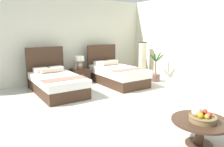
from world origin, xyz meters
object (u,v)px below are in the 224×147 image
bed_near_window (56,83)px  bed_near_corner (117,74)px  nightstand (80,76)px  loose_apple (205,111)px  vase (75,66)px  table_lamp (79,60)px  fruit_bowl (202,117)px  potted_palm (155,74)px  coffee_table (200,126)px  floor_lamp_corner (142,59)px

bed_near_window → bed_near_corner: (2.08, -0.01, 0.02)m
nightstand → loose_apple: 4.67m
bed_near_corner → vase: bed_near_corner is taller
bed_near_corner → nightstand: size_ratio=3.65×
table_lamp → fruit_bowl: 4.85m
nightstand → potted_palm: 2.64m
coffee_table → floor_lamp_corner: floor_lamp_corner is taller
bed_near_corner → coffee_table: 4.17m
vase → table_lamp: bearing=18.7°
bed_near_corner → potted_palm: size_ratio=2.04×
floor_lamp_corner → table_lamp: bearing=171.7°
floor_lamp_corner → bed_near_corner: bearing=-163.9°
fruit_bowl → vase: bearing=90.7°
loose_apple → nightstand: bearing=92.4°
coffee_table → floor_lamp_corner: size_ratio=0.66×
bed_near_window → nightstand: (1.08, 0.76, -0.05)m
fruit_bowl → nightstand: bearing=88.6°
bed_near_window → fruit_bowl: (0.96, -4.06, 0.18)m
vase → potted_palm: bearing=-25.7°
bed_near_window → fruit_bowl: bearing=-76.7°
bed_near_window → vase: (0.90, 0.72, 0.30)m
floor_lamp_corner → bed_near_window: bearing=-173.3°
nightstand → floor_lamp_corner: size_ratio=0.44×
bed_near_window → table_lamp: (1.08, 0.78, 0.48)m
loose_apple → table_lamp: bearing=92.4°
nightstand → bed_near_corner: bearing=-37.4°
vase → coffee_table: size_ratio=0.24×
coffee_table → fruit_bowl: bearing=-134.5°
nightstand → vase: (-0.18, -0.04, 0.35)m
bed_near_window → loose_apple: size_ratio=26.28×
bed_near_corner → coffee_table: bearing=-105.2°
bed_near_window → loose_apple: bearing=-71.9°
bed_near_corner → floor_lamp_corner: size_ratio=1.59×
loose_apple → potted_palm: (2.13, 3.41, -0.18)m
potted_palm → loose_apple: bearing=-122.0°
floor_lamp_corner → potted_palm: 1.00m
potted_palm → floor_lamp_corner: bearing=80.6°
vase → floor_lamp_corner: 2.67m
bed_near_corner → potted_palm: 1.41m
bed_near_corner → vase: 1.41m
bed_near_corner → table_lamp: 1.35m
coffee_table → floor_lamp_corner: (2.57, 4.44, 0.36)m
coffee_table → loose_apple: loose_apple is taller
bed_near_corner → fruit_bowl: (-1.13, -4.05, 0.16)m
table_lamp → potted_palm: bearing=-28.5°
bed_near_corner → loose_apple: bed_near_corner is taller
coffee_table → vase: bearing=91.1°
bed_near_corner → nightstand: (-1.00, 0.77, -0.07)m
bed_near_window → nightstand: bearing=35.1°
bed_near_window → fruit_bowl: 4.18m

